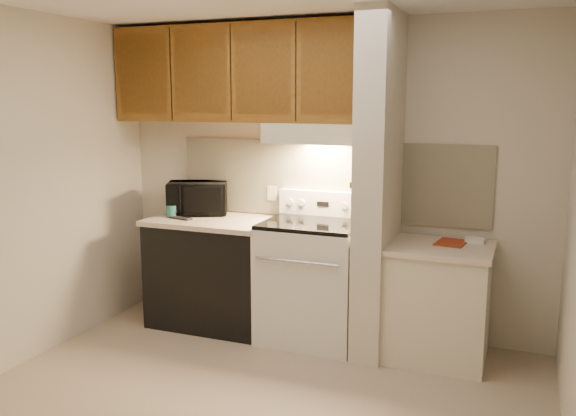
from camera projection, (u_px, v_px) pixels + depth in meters
The scene contains 48 objects.
floor at pixel (251, 404), 3.81m from camera, with size 3.60×3.60×0.00m, color tan.
wall_back at pixel (327, 178), 4.96m from camera, with size 3.60×0.02×2.50m, color beige.
wall_left at pixel (15, 191), 4.24m from camera, with size 0.02×3.00×2.50m, color beige.
backsplash at pixel (327, 180), 4.95m from camera, with size 2.60×0.02×0.63m, color #FEF4CB.
range_body at pixel (312, 283), 4.78m from camera, with size 0.76×0.65×0.92m, color silver.
oven_window at pixel (298, 289), 4.49m from camera, with size 0.50×0.01×0.30m, color black.
oven_handle at pixel (296, 262), 4.41m from camera, with size 0.02×0.02×0.65m, color silver.
cooktop at pixel (313, 224), 4.70m from camera, with size 0.74×0.64×0.03m, color black.
range_backguard at pixel (325, 203), 4.94m from camera, with size 0.76×0.08×0.20m, color silver.
range_display at pixel (323, 204), 4.90m from camera, with size 0.10×0.01×0.04m, color black.
range_knob_left_outer at pixel (290, 202), 5.00m from camera, with size 0.05×0.05×0.02m, color silver.
range_knob_left_inner at pixel (302, 203), 4.96m from camera, with size 0.05×0.05×0.02m, color silver.
range_knob_right_inner at pixel (344, 206), 4.83m from camera, with size 0.05×0.05×0.02m, color silver.
range_knob_right_outer at pixel (356, 206), 4.80m from camera, with size 0.05×0.05×0.02m, color silver.
dishwasher_front at pixel (214, 274), 5.12m from camera, with size 1.00×0.63×0.87m, color black.
left_countertop at pixel (213, 221), 5.04m from camera, with size 1.04×0.67×0.04m, color beige.
spoon_rest at pixel (181, 218), 5.01m from camera, with size 0.21×0.07×0.01m, color black.
teal_jar at pixel (172, 211), 5.09m from camera, with size 0.09×0.09×0.10m, color #1F685C.
outlet at pixel (272, 193), 5.14m from camera, with size 0.08×0.01×0.12m, color beige.
microwave at pixel (198, 198), 5.22m from camera, with size 0.50×0.34×0.28m, color black.
partition_pillar at pixel (379, 187), 4.45m from camera, with size 0.22×0.70×2.50m, color beige.
pillar_trim at pixel (363, 179), 4.49m from camera, with size 0.01×0.70×0.04m, color brown.
knife_strip at pixel (361, 177), 4.44m from camera, with size 0.02×0.42×0.04m, color black.
knife_blade_a at pixel (353, 194), 4.33m from camera, with size 0.01×0.04×0.16m, color silver.
knife_handle_a at pixel (353, 173), 4.28m from camera, with size 0.02×0.02×0.10m, color black.
knife_blade_b at pixel (356, 194), 4.39m from camera, with size 0.01×0.04×0.18m, color silver.
knife_handle_b at pixel (357, 171), 4.38m from camera, with size 0.02×0.02×0.10m, color black.
knife_blade_c at pixel (359, 194), 4.46m from camera, with size 0.01×0.04×0.20m, color silver.
knife_handle_c at pixel (359, 171), 4.43m from camera, with size 0.02×0.02×0.10m, color black.
knife_blade_d at pixel (361, 189), 4.53m from camera, with size 0.01×0.04×0.16m, color silver.
knife_handle_d at pixel (362, 169), 4.51m from camera, with size 0.02×0.02×0.10m, color black.
knife_blade_e at pixel (365, 189), 4.62m from camera, with size 0.01×0.04×0.18m, color silver.
knife_handle_e at pixel (365, 168), 4.57m from camera, with size 0.02×0.02×0.10m, color black.
oven_mitt at pixel (366, 197), 4.68m from camera, with size 0.03×0.10×0.25m, color gray.
right_cab_base at pixel (438, 305), 4.44m from camera, with size 0.70×0.60×0.81m, color beige.
right_countertop at pixel (440, 248), 4.36m from camera, with size 0.74×0.64×0.04m, color beige.
red_folder at pixel (451, 243), 4.43m from camera, with size 0.20×0.27×0.01m, color maroon.
white_box at pixel (475, 240), 4.44m from camera, with size 0.13×0.09×0.04m, color white.
range_hood at pixel (319, 133), 4.69m from camera, with size 0.78×0.44×0.15m, color beige.
hood_lip at pixel (310, 141), 4.51m from camera, with size 0.78×0.04×0.06m, color beige.
upper_cabinets at pixel (240, 74), 4.90m from camera, with size 2.18×0.33×0.77m, color brown.
cab_door_a at pixel (143, 74), 5.05m from camera, with size 0.46×0.01×0.63m, color brown.
cab_gap_a at pixel (171, 74), 4.95m from camera, with size 0.01×0.01×0.73m, color black.
cab_door_b at pixel (200, 73), 4.86m from camera, with size 0.46×0.01×0.63m, color brown.
cab_gap_b at pixel (231, 73), 4.76m from camera, with size 0.01×0.01×0.73m, color black.
cab_door_c at pixel (263, 72), 4.66m from camera, with size 0.46×0.01×0.63m, color brown.
cab_gap_c at pixel (296, 72), 4.56m from camera, with size 0.01×0.01×0.73m, color black.
cab_door_d at pixel (331, 71), 4.46m from camera, with size 0.46×0.01×0.63m, color brown.
Camera 1 is at (1.52, -3.20, 1.88)m, focal length 38.00 mm.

